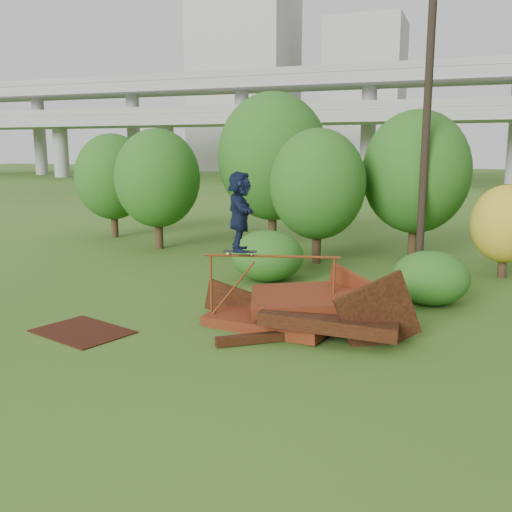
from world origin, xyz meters
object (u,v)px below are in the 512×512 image
(scrap_pile, at_px, (307,313))
(flat_plate, at_px, (82,332))
(utility_pole, at_px, (426,123))
(skater, at_px, (240,211))

(scrap_pile, bearing_deg, flat_plate, -157.45)
(scrap_pile, height_order, flat_plate, scrap_pile)
(flat_plate, distance_m, utility_pole, 13.49)
(scrap_pile, height_order, skater, skater)
(scrap_pile, bearing_deg, skater, -173.94)
(skater, xyz_separation_m, utility_pole, (3.54, 8.56, 2.34))
(scrap_pile, relative_size, flat_plate, 2.56)
(skater, relative_size, utility_pole, 0.19)
(scrap_pile, xyz_separation_m, skater, (-1.66, -0.18, 2.39))
(utility_pole, bearing_deg, skater, -112.43)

